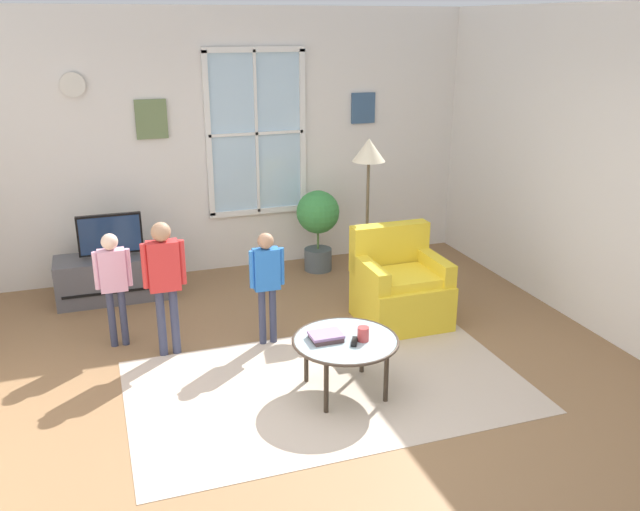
{
  "coord_description": "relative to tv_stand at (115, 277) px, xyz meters",
  "views": [
    {
      "loc": [
        -1.27,
        -4.04,
        2.67
      ],
      "look_at": [
        0.29,
        0.5,
        0.99
      ],
      "focal_mm": 37.81,
      "sensor_mm": 36.0,
      "label": 1
    }
  ],
  "objects": [
    {
      "name": "person_pink_shirt",
      "position": [
        -0.03,
        -1.1,
        0.41
      ],
      "size": [
        0.31,
        0.14,
        1.01
      ],
      "color": "#333851",
      "rests_on": "ground_plane"
    },
    {
      "name": "potted_plant_by_window",
      "position": [
        2.21,
        0.12,
        0.35
      ],
      "size": [
        0.48,
        0.48,
        0.91
      ],
      "color": "#4C565B",
      "rests_on": "ground_plane"
    },
    {
      "name": "armchair",
      "position": [
        2.49,
        -1.41,
        0.1
      ],
      "size": [
        0.76,
        0.74,
        0.87
      ],
      "color": "yellow",
      "rests_on": "ground_plane"
    },
    {
      "name": "person_blue_shirt",
      "position": [
        1.2,
        -1.48,
        0.41
      ],
      "size": [
        0.3,
        0.14,
        1.01
      ],
      "color": "#333851",
      "rests_on": "ground_plane"
    },
    {
      "name": "cup",
      "position": [
        1.66,
        -2.52,
        0.26
      ],
      "size": [
        0.09,
        0.09,
        0.11
      ],
      "primitive_type": "cylinder",
      "color": "#BF3F3F",
      "rests_on": "coffee_table"
    },
    {
      "name": "floor_lamp",
      "position": [
        2.44,
        -0.73,
        1.12
      ],
      "size": [
        0.32,
        0.32,
        1.61
      ],
      "color": "black",
      "rests_on": "ground_plane"
    },
    {
      "name": "ground_plane",
      "position": [
        1.18,
        -2.62,
        -0.23
      ],
      "size": [
        6.34,
        6.9,
        0.02
      ],
      "primitive_type": "cube",
      "color": "olive"
    },
    {
      "name": "area_rug",
      "position": [
        1.44,
        -2.35,
        -0.22
      ],
      "size": [
        3.01,
        1.83,
        0.01
      ],
      "primitive_type": "cube",
      "color": "#C6B29E",
      "rests_on": "ground_plane"
    },
    {
      "name": "person_red_shirt",
      "position": [
        0.37,
        -1.41,
        0.5
      ],
      "size": [
        0.35,
        0.16,
        1.16
      ],
      "color": "#333851",
      "rests_on": "ground_plane"
    },
    {
      "name": "television",
      "position": [
        0.0,
        -0.0,
        0.45
      ],
      "size": [
        0.62,
        0.08,
        0.44
      ],
      "color": "#4C4C4C",
      "rests_on": "tv_stand"
    },
    {
      "name": "tv_stand",
      "position": [
        0.0,
        0.0,
        0.0
      ],
      "size": [
        1.13,
        0.48,
        0.45
      ],
      "color": "#4C4C51",
      "rests_on": "ground_plane"
    },
    {
      "name": "remote_near_books",
      "position": [
        1.59,
        -2.53,
        0.22
      ],
      "size": [
        0.1,
        0.14,
        0.02
      ],
      "primitive_type": "cube",
      "rotation": [
        0.0,
        0.0,
        -0.47
      ],
      "color": "black",
      "rests_on": "coffee_table"
    },
    {
      "name": "book_stack",
      "position": [
        1.41,
        -2.41,
        0.24
      ],
      "size": [
        0.24,
        0.2,
        0.05
      ],
      "color": "#4B3434",
      "rests_on": "coffee_table"
    },
    {
      "name": "coffee_table",
      "position": [
        1.55,
        -2.46,
        0.19
      ],
      "size": [
        0.8,
        0.8,
        0.44
      ],
      "color": "#99B2B7",
      "rests_on": "ground_plane"
    },
    {
      "name": "back_wall",
      "position": [
        1.19,
        0.59,
        1.19
      ],
      "size": [
        5.74,
        0.17,
        2.82
      ],
      "color": "silver",
      "rests_on": "ground_plane"
    }
  ]
}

